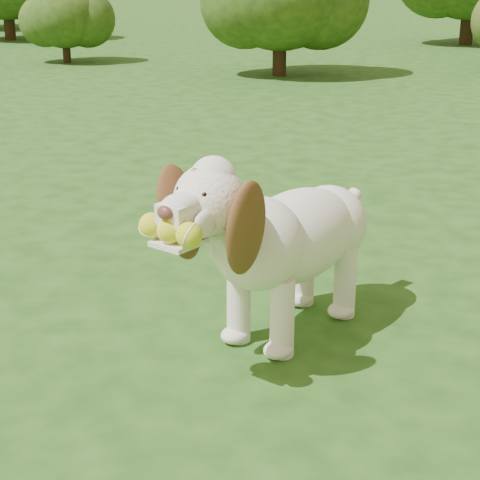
# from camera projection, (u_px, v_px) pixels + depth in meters

# --- Properties ---
(ground) EXTENTS (80.00, 80.00, 0.00)m
(ground) POSITION_uv_depth(u_px,v_px,m) (147.00, 357.00, 3.04)
(ground) COLOR #1C3F12
(ground) RESTS_ON ground
(dog) EXTENTS (0.73, 1.21, 0.81)m
(dog) POSITION_uv_depth(u_px,v_px,m) (280.00, 234.00, 3.07)
(dog) COLOR white
(dog) RESTS_ON ground
(shrub_a) EXTENTS (1.09, 1.09, 1.13)m
(shrub_a) POSITION_uv_depth(u_px,v_px,m) (64.00, 15.00, 11.44)
(shrub_a) COLOR #382314
(shrub_a) RESTS_ON ground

